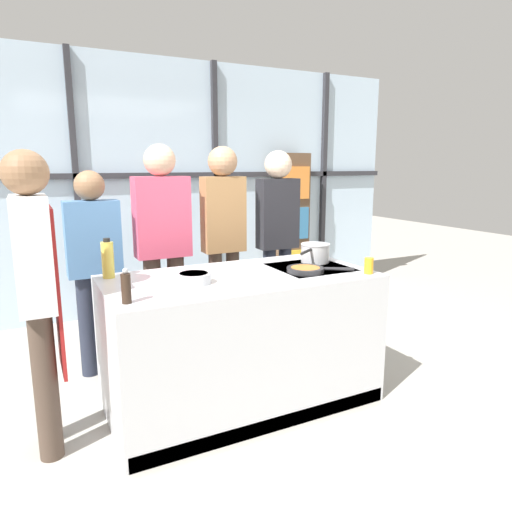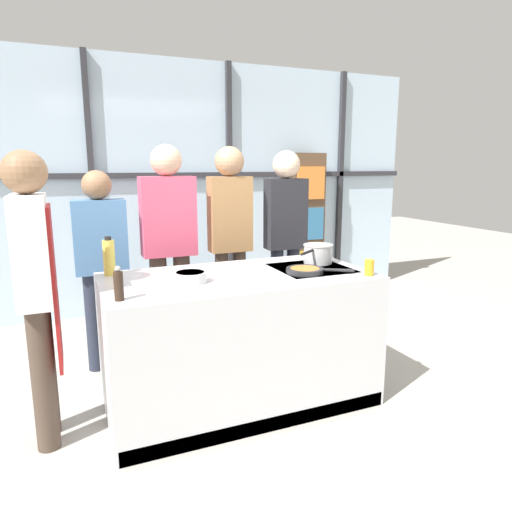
# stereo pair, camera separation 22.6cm
# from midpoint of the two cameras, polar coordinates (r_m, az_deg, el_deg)

# --- Properties ---
(ground_plane) EXTENTS (18.00, 18.00, 0.00)m
(ground_plane) POSITION_cam_midpoint_polar(r_m,az_deg,el_deg) (3.43, -3.84, -17.54)
(ground_plane) COLOR #ADA89E
(back_window_wall) EXTENTS (6.40, 0.10, 2.80)m
(back_window_wall) POSITION_cam_midpoint_polar(r_m,az_deg,el_deg) (5.28, -14.34, 8.26)
(back_window_wall) COLOR silver
(back_window_wall) RESTS_ON ground_plane
(bookshelf) EXTENTS (0.44, 0.19, 1.80)m
(bookshelf) POSITION_cam_midpoint_polar(r_m,az_deg,el_deg) (5.80, 3.40, 3.84)
(bookshelf) COLOR brown
(bookshelf) RESTS_ON ground_plane
(demo_island) EXTENTS (1.81, 0.91, 0.92)m
(demo_island) POSITION_cam_midpoint_polar(r_m,az_deg,el_deg) (3.23, -3.91, -10.39)
(demo_island) COLOR silver
(demo_island) RESTS_ON ground_plane
(chef) EXTENTS (0.24, 0.41, 1.74)m
(chef) POSITION_cam_midpoint_polar(r_m,az_deg,el_deg) (2.85, -27.76, -3.24)
(chef) COLOR #47382D
(chef) RESTS_ON ground_plane
(spectator_far_left) EXTENTS (0.40, 0.23, 1.62)m
(spectator_far_left) POSITION_cam_midpoint_polar(r_m,az_deg,el_deg) (3.79, -21.15, -0.55)
(spectator_far_left) COLOR #232838
(spectator_far_left) RESTS_ON ground_plane
(spectator_center_left) EXTENTS (0.44, 0.25, 1.82)m
(spectator_center_left) POSITION_cam_midpoint_polar(r_m,az_deg,el_deg) (3.85, -13.23, 1.94)
(spectator_center_left) COLOR #47382D
(spectator_center_left) RESTS_ON ground_plane
(spectator_center_right) EXTENTS (0.37, 0.25, 1.81)m
(spectator_center_right) POSITION_cam_midpoint_polar(r_m,az_deg,el_deg) (4.01, -5.69, 3.03)
(spectator_center_right) COLOR #47382D
(spectator_center_right) RESTS_ON ground_plane
(spectator_far_right) EXTENTS (0.38, 0.25, 1.78)m
(spectator_far_right) POSITION_cam_midpoint_polar(r_m,az_deg,el_deg) (4.24, 1.18, 3.19)
(spectator_far_right) COLOR #232838
(spectator_far_right) RESTS_ON ground_plane
(frying_pan) EXTENTS (0.43, 0.30, 0.04)m
(frying_pan) POSITION_cam_midpoint_polar(r_m,az_deg,el_deg) (3.17, 4.32, -1.72)
(frying_pan) COLOR #232326
(frying_pan) RESTS_ON demo_island
(saucepan) EXTENTS (0.36, 0.30, 0.14)m
(saucepan) POSITION_cam_midpoint_polar(r_m,az_deg,el_deg) (3.50, 5.56, 0.43)
(saucepan) COLOR silver
(saucepan) RESTS_ON demo_island
(white_plate) EXTENTS (0.24, 0.24, 0.01)m
(white_plate) POSITION_cam_midpoint_polar(r_m,az_deg,el_deg) (3.12, -11.66, -2.40)
(white_plate) COLOR white
(white_plate) RESTS_ON demo_island
(mixing_bowl) EXTENTS (0.22, 0.22, 0.07)m
(mixing_bowl) POSITION_cam_midpoint_polar(r_m,az_deg,el_deg) (2.91, -10.00, -2.71)
(mixing_bowl) COLOR silver
(mixing_bowl) RESTS_ON demo_island
(oil_bottle) EXTENTS (0.08, 0.08, 0.27)m
(oil_bottle) POSITION_cam_midpoint_polar(r_m,az_deg,el_deg) (3.19, -20.00, -0.40)
(oil_bottle) COLOR #E0CC4C
(oil_bottle) RESTS_ON demo_island
(pepper_grinder) EXTENTS (0.05, 0.05, 0.20)m
(pepper_grinder) POSITION_cam_midpoint_polar(r_m,az_deg,el_deg) (2.58, -18.38, -3.77)
(pepper_grinder) COLOR #332319
(pepper_grinder) RESTS_ON demo_island
(juice_glass_near) EXTENTS (0.06, 0.06, 0.11)m
(juice_glass_near) POSITION_cam_midpoint_polar(r_m,az_deg,el_deg) (3.19, 11.97, -1.22)
(juice_glass_near) COLOR orange
(juice_glass_near) RESTS_ON demo_island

